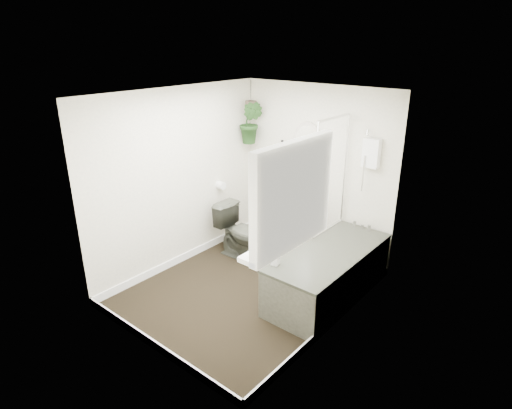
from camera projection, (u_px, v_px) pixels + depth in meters
The scene contains 22 objects.
floor at pixel (248, 290), 5.16m from camera, with size 2.30×2.80×0.02m, color black.
ceiling at pixel (247, 93), 4.32m from camera, with size 2.30×2.80×0.02m, color white.
wall_back at pixel (316, 171), 5.75m from camera, with size 2.30×0.02×2.30m, color beige.
wall_front at pixel (142, 244), 3.73m from camera, with size 2.30×0.02×2.30m, color beige.
wall_left at pixel (178, 179), 5.43m from camera, with size 0.02×2.80×2.30m, color beige.
wall_right at pixel (340, 227), 4.05m from camera, with size 0.02×2.80×2.30m, color beige.
skirting at pixel (248, 285), 5.14m from camera, with size 2.30×2.80×0.10m, color white.
bathtub at pixel (329, 273), 4.94m from camera, with size 0.72×1.72×0.58m, color #32342B, non-canonical shape.
bath_screen at pixel (331, 176), 5.12m from camera, with size 0.04×0.72×1.40m, color silver, non-canonical shape.
shower_box at pixel (371, 153), 5.08m from camera, with size 0.20×0.10×0.35m, color white.
oval_mirror at pixel (307, 145), 5.67m from camera, with size 0.46×0.03×0.62m, color #BCB1A1.
wall_sconce at pixel (282, 148), 5.94m from camera, with size 0.04×0.04×0.22m, color black.
toilet_roll_holder at pixel (221, 185), 5.99m from camera, with size 0.11×0.11×0.11m, color white.
window_recess at pixel (293, 196), 3.41m from camera, with size 0.08×1.00×0.90m, color white.
window_sill at pixel (285, 241), 3.60m from camera, with size 0.18×1.00×0.04m, color white.
window_blinds at pixel (289, 195), 3.44m from camera, with size 0.01×0.86×0.76m, color white.
toilet at pixel (242, 232), 5.80m from camera, with size 0.42×0.73×0.74m, color #32342B.
pedestal_sink at pixel (299, 222), 5.97m from camera, with size 0.50×0.42×0.84m, color #32342B, non-canonical shape.
sill_plant at pixel (304, 213), 3.77m from camera, with size 0.24×0.21×0.26m, color black.
hanging_plant at pixel (251, 123), 5.98m from camera, with size 0.33×0.27×0.60m, color black.
soap_bottle at pixel (275, 257), 4.51m from camera, with size 0.08×0.08×0.17m, color black.
hanging_pot at pixel (251, 105), 5.89m from camera, with size 0.16×0.16×0.12m, color #4D3D30.
Camera 1 is at (2.91, -3.35, 2.83)m, focal length 30.00 mm.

